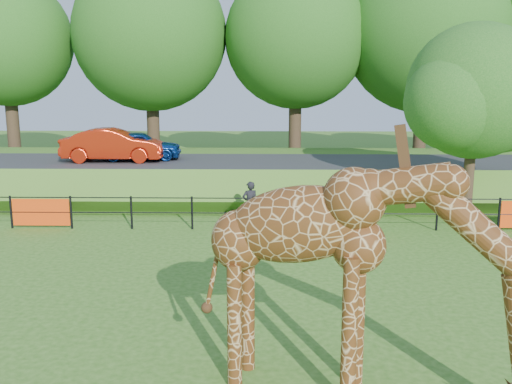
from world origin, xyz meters
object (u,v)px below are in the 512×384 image
(car_blue, at_px, (138,145))
(tree_east, at_px, (477,97))
(giraffe, at_px, (366,283))
(visitor, at_px, (250,203))
(car_red, at_px, (113,145))

(car_blue, height_order, tree_east, tree_east)
(car_blue, bearing_deg, giraffe, -164.80)
(tree_east, bearing_deg, giraffe, -115.73)
(visitor, height_order, tree_east, tree_east)
(car_red, height_order, visitor, car_red)
(giraffe, distance_m, car_red, 17.87)
(car_red, bearing_deg, giraffe, -155.19)
(car_red, bearing_deg, visitor, -133.33)
(car_red, relative_size, tree_east, 0.63)
(tree_east, bearing_deg, car_blue, 159.57)
(giraffe, bearing_deg, car_blue, 131.51)
(car_red, xyz_separation_m, tree_east, (13.69, -4.22, 2.16))
(car_blue, relative_size, tree_east, 0.54)
(car_blue, height_order, visitor, car_blue)
(giraffe, height_order, visitor, giraffe)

